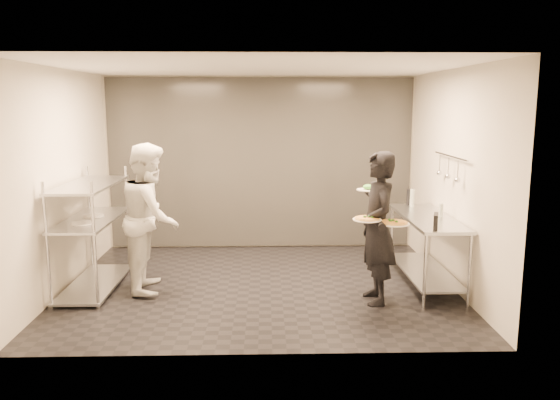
{
  "coord_description": "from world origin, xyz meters",
  "views": [
    {
      "loc": [
        0.08,
        -6.87,
        2.36
      ],
      "look_at": [
        0.27,
        0.24,
        1.1
      ],
      "focal_mm": 35.0,
      "sensor_mm": 36.0,
      "label": 1
    }
  ],
  "objects_px": {
    "prep_counter": "(426,238)",
    "bottle_clear": "(441,210)",
    "pass_rack": "(92,230)",
    "pizza_plate_far": "(394,223)",
    "pos_monitor": "(436,221)",
    "salad_plate": "(368,188)",
    "waiter": "(377,228)",
    "bottle_green": "(412,198)",
    "bottle_dark": "(409,197)",
    "chef": "(151,217)",
    "pizza_plate_near": "(367,219)"
  },
  "relations": [
    {
      "from": "pizza_plate_near",
      "to": "pizza_plate_far",
      "type": "height_order",
      "value": "pizza_plate_near"
    },
    {
      "from": "bottle_clear",
      "to": "pos_monitor",
      "type": "bearing_deg",
      "value": -112.41
    },
    {
      "from": "pos_monitor",
      "to": "bottle_clear",
      "type": "xyz_separation_m",
      "value": [
        0.27,
        0.66,
        -0.0
      ]
    },
    {
      "from": "waiter",
      "to": "pizza_plate_far",
      "type": "relative_size",
      "value": 5.18
    },
    {
      "from": "waiter",
      "to": "bottle_dark",
      "type": "xyz_separation_m",
      "value": [
        0.74,
        1.42,
        0.13
      ]
    },
    {
      "from": "chef",
      "to": "pos_monitor",
      "type": "xyz_separation_m",
      "value": [
        3.44,
        -0.66,
        0.07
      ]
    },
    {
      "from": "chef",
      "to": "pizza_plate_far",
      "type": "relative_size",
      "value": 5.36
    },
    {
      "from": "waiter",
      "to": "pizza_plate_far",
      "type": "distance_m",
      "value": 0.29
    },
    {
      "from": "chef",
      "to": "bottle_green",
      "type": "height_order",
      "value": "chef"
    },
    {
      "from": "pass_rack",
      "to": "pizza_plate_near",
      "type": "bearing_deg",
      "value": -13.07
    },
    {
      "from": "pass_rack",
      "to": "pizza_plate_far",
      "type": "xyz_separation_m",
      "value": [
        3.69,
        -0.84,
        0.25
      ]
    },
    {
      "from": "chef",
      "to": "pizza_plate_near",
      "type": "relative_size",
      "value": 5.69
    },
    {
      "from": "pizza_plate_far",
      "to": "waiter",
      "type": "bearing_deg",
      "value": 122.62
    },
    {
      "from": "chef",
      "to": "bottle_green",
      "type": "relative_size",
      "value": 7.71
    },
    {
      "from": "prep_counter",
      "to": "pos_monitor",
      "type": "height_order",
      "value": "pos_monitor"
    },
    {
      "from": "prep_counter",
      "to": "chef",
      "type": "distance_m",
      "value": 3.57
    },
    {
      "from": "waiter",
      "to": "pos_monitor",
      "type": "xyz_separation_m",
      "value": [
        0.66,
        -0.1,
        0.1
      ]
    },
    {
      "from": "prep_counter",
      "to": "salad_plate",
      "type": "height_order",
      "value": "salad_plate"
    },
    {
      "from": "waiter",
      "to": "salad_plate",
      "type": "relative_size",
      "value": 6.44
    },
    {
      "from": "pass_rack",
      "to": "chef",
      "type": "relative_size",
      "value": 0.85
    },
    {
      "from": "pass_rack",
      "to": "pos_monitor",
      "type": "bearing_deg",
      "value": -9.67
    },
    {
      "from": "pizza_plate_far",
      "to": "salad_plate",
      "type": "bearing_deg",
      "value": 111.25
    },
    {
      "from": "waiter",
      "to": "salad_plate",
      "type": "distance_m",
      "value": 0.53
    },
    {
      "from": "chef",
      "to": "bottle_clear",
      "type": "distance_m",
      "value": 3.71
    },
    {
      "from": "pass_rack",
      "to": "bottle_clear",
      "type": "bearing_deg",
      "value": -0.73
    },
    {
      "from": "waiter",
      "to": "pos_monitor",
      "type": "height_order",
      "value": "waiter"
    },
    {
      "from": "chef",
      "to": "salad_plate",
      "type": "bearing_deg",
      "value": -100.44
    },
    {
      "from": "chef",
      "to": "bottle_dark",
      "type": "distance_m",
      "value": 3.62
    },
    {
      "from": "waiter",
      "to": "bottle_clear",
      "type": "xyz_separation_m",
      "value": [
        0.93,
        0.56,
        0.1
      ]
    },
    {
      "from": "bottle_dark",
      "to": "bottle_clear",
      "type": "bearing_deg",
      "value": -77.43
    },
    {
      "from": "waiter",
      "to": "pizza_plate_far",
      "type": "bearing_deg",
      "value": 28.79
    },
    {
      "from": "waiter",
      "to": "pos_monitor",
      "type": "relative_size",
      "value": 7.38
    },
    {
      "from": "prep_counter",
      "to": "pizza_plate_near",
      "type": "relative_size",
      "value": 5.46
    },
    {
      "from": "bottle_green",
      "to": "bottle_clear",
      "type": "relative_size",
      "value": 1.38
    },
    {
      "from": "salad_plate",
      "to": "pos_monitor",
      "type": "bearing_deg",
      "value": -29.6
    },
    {
      "from": "pizza_plate_near",
      "to": "waiter",
      "type": "bearing_deg",
      "value": 48.02
    },
    {
      "from": "pos_monitor",
      "to": "pizza_plate_far",
      "type": "bearing_deg",
      "value": -148.69
    },
    {
      "from": "pos_monitor",
      "to": "chef",
      "type": "bearing_deg",
      "value": -172.38
    },
    {
      "from": "pos_monitor",
      "to": "prep_counter",
      "type": "bearing_deg",
      "value": 99.01
    },
    {
      "from": "chef",
      "to": "pizza_plate_far",
      "type": "xyz_separation_m",
      "value": [
        2.92,
        -0.78,
        0.08
      ]
    },
    {
      "from": "pass_rack",
      "to": "bottle_green",
      "type": "height_order",
      "value": "pass_rack"
    },
    {
      "from": "pizza_plate_near",
      "to": "bottle_dark",
      "type": "xyz_separation_m",
      "value": [
        0.9,
        1.59,
        -0.02
      ]
    },
    {
      "from": "prep_counter",
      "to": "bottle_clear",
      "type": "relative_size",
      "value": 10.2
    },
    {
      "from": "pass_rack",
      "to": "prep_counter",
      "type": "bearing_deg",
      "value": 0.03
    },
    {
      "from": "salad_plate",
      "to": "prep_counter",
      "type": "bearing_deg",
      "value": 20.12
    },
    {
      "from": "bottle_green",
      "to": "bottle_dark",
      "type": "relative_size",
      "value": 1.04
    },
    {
      "from": "pizza_plate_near",
      "to": "pizza_plate_far",
      "type": "relative_size",
      "value": 0.94
    },
    {
      "from": "bottle_green",
      "to": "salad_plate",
      "type": "bearing_deg",
      "value": -129.19
    },
    {
      "from": "pass_rack",
      "to": "bottle_green",
      "type": "xyz_separation_m",
      "value": [
        4.31,
        0.71,
        0.27
      ]
    },
    {
      "from": "pass_rack",
      "to": "pizza_plate_far",
      "type": "bearing_deg",
      "value": -12.75
    }
  ]
}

